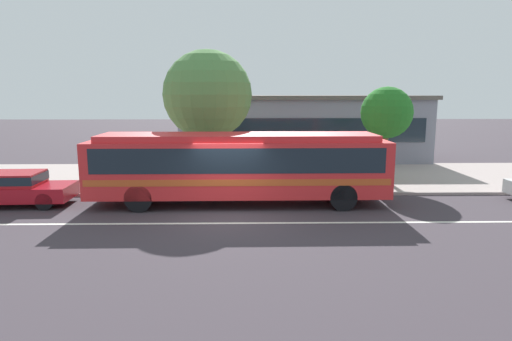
% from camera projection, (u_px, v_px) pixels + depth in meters
% --- Properties ---
extents(ground_plane, '(120.00, 120.00, 0.00)m').
position_uv_depth(ground_plane, '(228.00, 217.00, 15.45)').
color(ground_plane, '#3C343B').
extents(sidewalk_slab, '(60.00, 8.00, 0.12)m').
position_uv_depth(sidewalk_slab, '(234.00, 177.00, 22.47)').
color(sidewalk_slab, '#A2928E').
rests_on(sidewalk_slab, ground_plane).
extents(lane_stripe_center, '(56.00, 0.16, 0.01)m').
position_uv_depth(lane_stripe_center, '(227.00, 223.00, 14.66)').
color(lane_stripe_center, silver).
rests_on(lane_stripe_center, ground_plane).
extents(transit_bus, '(11.30, 2.51, 2.74)m').
position_uv_depth(transit_bus, '(239.00, 164.00, 16.95)').
color(transit_bus, red).
rests_on(transit_bus, ground_plane).
extents(sedan_behind_bus, '(4.33, 1.99, 1.29)m').
position_uv_depth(sedan_behind_bus, '(12.00, 187.00, 16.91)').
color(sedan_behind_bus, '#AC1420').
rests_on(sedan_behind_bus, ground_plane).
extents(pedestrian_waiting_near_sign, '(0.47, 0.47, 1.69)m').
position_uv_depth(pedestrian_waiting_near_sign, '(192.00, 166.00, 19.28)').
color(pedestrian_waiting_near_sign, navy).
rests_on(pedestrian_waiting_near_sign, sidewalk_slab).
extents(pedestrian_walking_along_curb, '(0.48, 0.48, 1.72)m').
position_uv_depth(pedestrian_walking_along_curb, '(374.00, 165.00, 19.47)').
color(pedestrian_walking_along_curb, '#3B2E38').
rests_on(pedestrian_walking_along_curb, sidewalk_slab).
extents(pedestrian_standing_by_tree, '(0.48, 0.48, 1.72)m').
position_uv_depth(pedestrian_standing_by_tree, '(172.00, 167.00, 18.95)').
color(pedestrian_standing_by_tree, '#3B2E3B').
rests_on(pedestrian_standing_by_tree, sidewalk_slab).
extents(bus_stop_sign, '(0.08, 0.44, 2.45)m').
position_uv_depth(bus_stop_sign, '(321.00, 155.00, 18.70)').
color(bus_stop_sign, gray).
rests_on(bus_stop_sign, sidewalk_slab).
extents(street_tree_near_stop, '(4.06, 4.06, 6.11)m').
position_uv_depth(street_tree_near_stop, '(208.00, 95.00, 20.21)').
color(street_tree_near_stop, brown).
rests_on(street_tree_near_stop, sidewalk_slab).
extents(street_tree_mid_block, '(2.42, 2.42, 4.45)m').
position_uv_depth(street_tree_mid_block, '(387.00, 113.00, 20.80)').
color(street_tree_mid_block, brown).
rests_on(street_tree_mid_block, sidewalk_slab).
extents(station_building, '(15.44, 6.88, 4.13)m').
position_uv_depth(station_building, '(301.00, 127.00, 28.88)').
color(station_building, slate).
rests_on(station_building, ground_plane).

